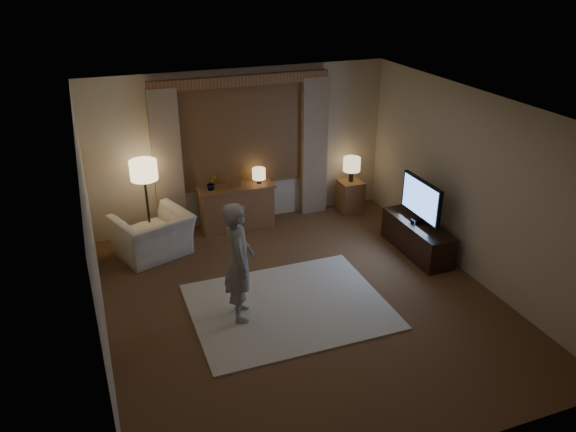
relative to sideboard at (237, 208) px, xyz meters
name	(u,v)px	position (x,y,z in m)	size (l,w,h in m)	color
room	(291,196)	(0.20, -2.00, 0.98)	(5.04, 5.54, 2.64)	brown
rug	(289,306)	(-0.03, -2.54, -0.34)	(2.50, 2.00, 0.02)	beige
sideboard	(237,208)	(0.00, 0.00, 0.00)	(1.20, 0.40, 0.70)	brown
picture_frame	(236,183)	(0.00, 0.00, 0.45)	(0.16, 0.02, 0.20)	brown
plant	(212,183)	(-0.40, 0.00, 0.50)	(0.17, 0.13, 0.30)	#999999
table_lamp_sideboard	(259,174)	(0.40, 0.00, 0.55)	(0.22, 0.22, 0.30)	black
floor_lamp	(144,175)	(-1.45, -0.14, 0.83)	(0.41, 0.41, 1.41)	black
armchair	(153,235)	(-1.45, -0.51, -0.01)	(1.04, 0.91, 0.67)	beige
side_table	(350,196)	(2.08, -0.05, -0.07)	(0.40, 0.40, 0.56)	brown
table_lamp_side	(352,165)	(2.08, -0.05, 0.52)	(0.30, 0.30, 0.44)	black
tv_stand	(417,237)	(2.35, -1.83, -0.10)	(0.45, 1.40, 0.50)	black
tv	(421,200)	(2.35, -1.83, 0.53)	(0.23, 0.96, 0.69)	black
person	(239,262)	(-0.67, -2.52, 0.45)	(0.57, 0.37, 1.56)	#99958D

